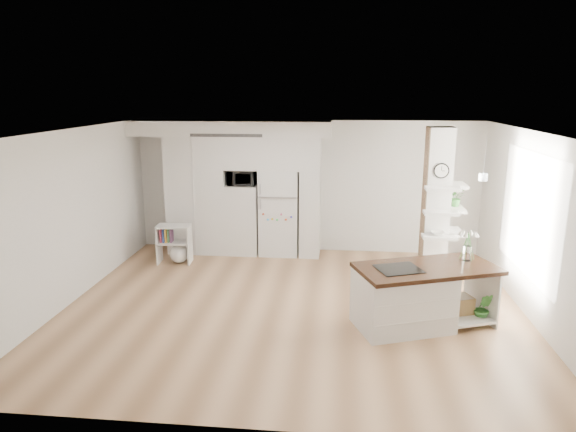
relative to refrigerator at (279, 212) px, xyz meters
name	(u,v)px	position (x,y,z in m)	size (l,w,h in m)	color
floor	(293,307)	(0.53, -2.68, -0.88)	(7.00, 6.00, 0.01)	tan
room	(293,190)	(0.53, -2.68, 0.98)	(7.04, 6.04, 2.72)	white
cabinet_wall	(234,181)	(-0.92, -0.01, 0.63)	(4.00, 0.71, 2.70)	silver
refrigerator	(279,212)	(0.00, 0.00, 0.00)	(0.78, 0.69, 1.75)	white
column	(442,209)	(2.90, -1.55, 0.48)	(0.69, 0.90, 2.70)	silver
window	(529,214)	(4.00, -2.38, 0.62)	(2.40, 2.40, 0.00)	white
pendant_light	(410,172)	(2.23, -2.53, 1.24)	(0.12, 0.12, 0.10)	white
kitchen_island	(411,296)	(2.25, -3.18, -0.42)	(2.15, 1.55, 1.45)	silver
bookshelf	(176,247)	(-1.93, -0.82, -0.55)	(0.66, 0.41, 0.75)	silver
floor_plant_a	(484,308)	(3.30, -3.01, -0.63)	(0.26, 0.21, 0.48)	#388234
floor_plant_b	(436,261)	(3.00, -0.90, -0.64)	(0.26, 0.26, 0.47)	#388234
microwave	(242,178)	(-0.75, -0.06, 0.69)	(0.54, 0.37, 0.30)	#2D2D2D
shelf_plant	(456,197)	(3.15, -1.38, 0.65)	(0.27, 0.23, 0.30)	#388234
decor_bowl	(438,233)	(2.82, -1.78, 0.13)	(0.22, 0.22, 0.05)	white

